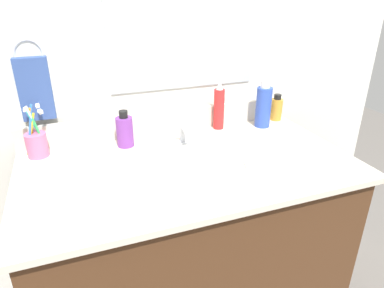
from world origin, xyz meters
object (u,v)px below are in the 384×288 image
(cup_pink, at_px, (36,142))
(bottle_cream_purple, at_px, (125,131))
(bottle_shampoo_blue, at_px, (263,106))
(bottle_oil_amber, at_px, (276,108))
(faucet, at_px, (183,138))
(bottle_spray_red, at_px, (219,108))
(soap_bar, at_px, (98,144))
(hand_towel, at_px, (35,89))

(cup_pink, bearing_deg, bottle_cream_purple, -3.99)
(bottle_shampoo_blue, distance_m, bottle_oil_amber, 0.12)
(faucet, bearing_deg, bottle_spray_red, 29.07)
(bottle_spray_red, height_order, soap_bar, bottle_spray_red)
(bottle_shampoo_blue, height_order, bottle_cream_purple, bottle_shampoo_blue)
(bottle_cream_purple, height_order, cup_pink, cup_pink)
(hand_towel, bearing_deg, cup_pink, -105.08)
(bottle_spray_red, relative_size, bottle_oil_amber, 1.73)
(hand_towel, xyz_separation_m, bottle_oil_amber, (0.97, -0.06, -0.17))
(bottle_spray_red, height_order, bottle_oil_amber, bottle_spray_red)
(bottle_cream_purple, xyz_separation_m, cup_pink, (-0.31, 0.02, -0.01))
(bottle_shampoo_blue, relative_size, bottle_oil_amber, 1.70)
(bottle_spray_red, distance_m, bottle_cream_purple, 0.40)
(bottle_cream_purple, bearing_deg, hand_towel, 160.25)
(bottle_spray_red, bearing_deg, bottle_cream_purple, -174.12)
(bottle_cream_purple, distance_m, cup_pink, 0.31)
(bottle_oil_amber, bearing_deg, soap_bar, -178.71)
(faucet, bearing_deg, bottle_oil_amber, 13.26)
(bottle_shampoo_blue, distance_m, soap_bar, 0.69)
(bottle_spray_red, height_order, cup_pink, bottle_spray_red)
(bottle_oil_amber, bearing_deg, bottle_spray_red, -179.09)
(hand_towel, relative_size, bottle_oil_amber, 1.88)
(hand_towel, distance_m, bottle_shampoo_blue, 0.88)
(bottle_spray_red, distance_m, cup_pink, 0.71)
(cup_pink, bearing_deg, bottle_oil_amber, 1.41)
(faucet, bearing_deg, cup_pink, 170.14)
(hand_towel, height_order, bottle_cream_purple, hand_towel)
(bottle_oil_amber, distance_m, soap_bar, 0.79)
(bottle_oil_amber, relative_size, cup_pink, 0.61)
(soap_bar, bearing_deg, hand_towel, 158.04)
(soap_bar, bearing_deg, faucet, -17.34)
(cup_pink, bearing_deg, soap_bar, 1.87)
(hand_towel, xyz_separation_m, bottle_spray_red, (0.68, -0.06, -0.13))
(soap_bar, bearing_deg, bottle_shampoo_blue, -2.58)
(bottle_spray_red, xyz_separation_m, bottle_oil_amber, (0.28, 0.00, -0.04))
(faucet, distance_m, soap_bar, 0.32)
(bottle_cream_purple, height_order, soap_bar, bottle_cream_purple)
(bottle_cream_purple, xyz_separation_m, soap_bar, (-0.10, 0.03, -0.05))
(bottle_spray_red, bearing_deg, cup_pink, -178.39)
(cup_pink, distance_m, soap_bar, 0.21)
(soap_bar, bearing_deg, cup_pink, -178.13)
(hand_towel, relative_size, faucet, 1.38)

